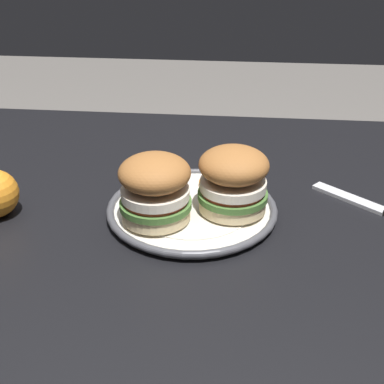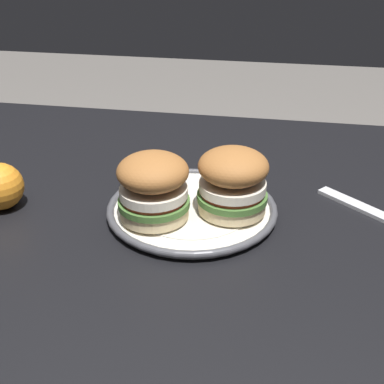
{
  "view_description": "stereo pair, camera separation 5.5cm",
  "coord_description": "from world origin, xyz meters",
  "px_view_note": "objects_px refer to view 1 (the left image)",
  "views": [
    {
      "loc": [
        0.06,
        -0.65,
        1.16
      ],
      "look_at": [
        -0.01,
        0.04,
        0.78
      ],
      "focal_mm": 48.08,
      "sensor_mm": 36.0,
      "label": 1
    },
    {
      "loc": [
        0.12,
        -0.65,
        1.16
      ],
      "look_at": [
        -0.01,
        0.04,
        0.78
      ],
      "focal_mm": 48.08,
      "sensor_mm": 36.0,
      "label": 2
    }
  ],
  "objects_px": {
    "dining_table": "(193,277)",
    "sandwich_half_right": "(156,186)",
    "sandwich_half_left": "(233,179)",
    "dinner_plate": "(192,209)",
    "table_knife": "(383,211)"
  },
  "relations": [
    {
      "from": "dining_table",
      "to": "sandwich_half_right",
      "type": "relative_size",
      "value": 9.53
    },
    {
      "from": "dining_table",
      "to": "sandwich_half_left",
      "type": "bearing_deg",
      "value": 33.99
    },
    {
      "from": "dining_table",
      "to": "dinner_plate",
      "type": "height_order",
      "value": "dinner_plate"
    },
    {
      "from": "dining_table",
      "to": "table_knife",
      "type": "relative_size",
      "value": 7.22
    },
    {
      "from": "dinner_plate",
      "to": "sandwich_half_left",
      "type": "height_order",
      "value": "sandwich_half_left"
    },
    {
      "from": "table_knife",
      "to": "dinner_plate",
      "type": "bearing_deg",
      "value": -173.47
    },
    {
      "from": "dining_table",
      "to": "sandwich_half_left",
      "type": "height_order",
      "value": "sandwich_half_left"
    },
    {
      "from": "sandwich_half_left",
      "to": "table_knife",
      "type": "distance_m",
      "value": 0.25
    },
    {
      "from": "dining_table",
      "to": "dinner_plate",
      "type": "bearing_deg",
      "value": 98.21
    },
    {
      "from": "table_knife",
      "to": "sandwich_half_right",
      "type": "bearing_deg",
      "value": -168.21
    },
    {
      "from": "sandwich_half_left",
      "to": "sandwich_half_right",
      "type": "relative_size",
      "value": 0.96
    },
    {
      "from": "sandwich_half_right",
      "to": "table_knife",
      "type": "bearing_deg",
      "value": 11.79
    },
    {
      "from": "sandwich_half_right",
      "to": "table_knife",
      "type": "relative_size",
      "value": 0.76
    },
    {
      "from": "dinner_plate",
      "to": "table_knife",
      "type": "height_order",
      "value": "dinner_plate"
    },
    {
      "from": "sandwich_half_right",
      "to": "dinner_plate",
      "type": "bearing_deg",
      "value": 37.93
    }
  ]
}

